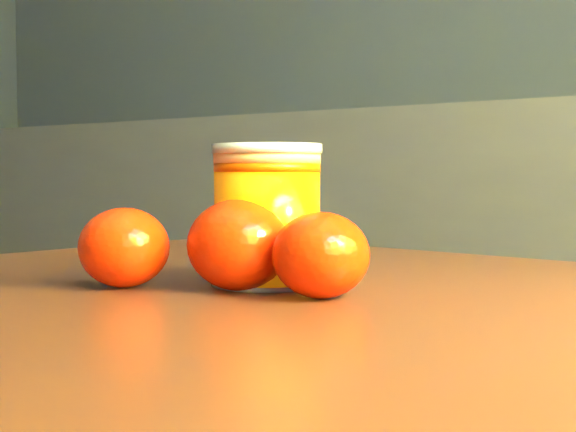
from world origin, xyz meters
The scene contains 5 objects.
kitchen_counter centered at (0.00, 1.45, 0.45)m, with size 3.15×0.60×0.90m, color #4A494E.
juice_glass centered at (0.78, 0.17, 0.73)m, with size 0.08×0.08×0.10m.
orange_front centered at (0.78, 0.14, 0.72)m, with size 0.07×0.07×0.06m, color #FF2805.
orange_back centered at (0.85, 0.14, 0.71)m, with size 0.06×0.06×0.05m, color #FF2805.
orange_extra centered at (0.71, 0.10, 0.71)m, with size 0.06×0.06×0.06m, color #FF2805.
Camera 1 is at (1.13, -0.27, 0.76)m, focal length 50.00 mm.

